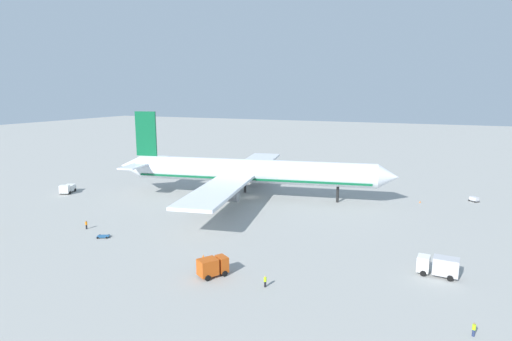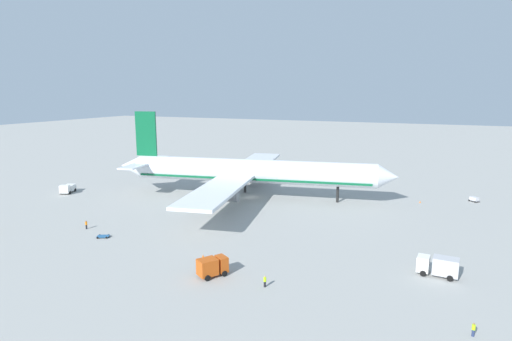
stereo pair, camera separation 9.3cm
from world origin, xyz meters
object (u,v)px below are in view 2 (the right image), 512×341
ground_worker_1 (473,329)px  traffic_cone_3 (264,167)px  airliner (247,171)px  traffic_cone_0 (203,256)px  service_truck_0 (212,266)px  ground_worker_2 (265,281)px  baggage_cart_0 (474,199)px  service_truck_1 (68,188)px  traffic_cone_1 (335,174)px  ground_worker_0 (86,225)px  baggage_cart_1 (103,236)px  service_truck_2 (439,266)px  traffic_cone_2 (420,202)px

ground_worker_1 → traffic_cone_3: bearing=124.9°
airliner → traffic_cone_0: bearing=-75.4°
service_truck_0 → ground_worker_2: 8.79m
baggage_cart_0 → traffic_cone_0: bearing=-126.7°
airliner → service_truck_0: size_ratio=15.06×
service_truck_0 → service_truck_1: size_ratio=0.84×
ground_worker_2 → traffic_cone_1: bearing=96.5°
ground_worker_0 → traffic_cone_1: size_ratio=3.23×
service_truck_0 → traffic_cone_1: size_ratio=9.06×
ground_worker_2 → traffic_cone_0: ground_worker_2 is taller
airliner → service_truck_1: 50.69m
traffic_cone_1 → traffic_cone_0: bearing=-92.7°
baggage_cart_1 → service_truck_0: bearing=-13.6°
service_truck_0 → traffic_cone_0: service_truck_0 is taller
ground_worker_0 → service_truck_2: bearing=3.8°
baggage_cart_0 → traffic_cone_2: baggage_cart_0 is taller
service_truck_2 → traffic_cone_2: service_truck_2 is taller
baggage_cart_1 → service_truck_1: bearing=145.6°
airliner → ground_worker_0: bearing=-116.9°
traffic_cone_1 → service_truck_2: bearing=-65.9°
baggage_cart_0 → traffic_cone_1: (-40.93, 21.53, -0.40)m
traffic_cone_0 → traffic_cone_1: same height
service_truck_2 → traffic_cone_2: (-4.58, 45.26, -1.41)m
service_truck_2 → service_truck_1: bearing=169.7°
baggage_cart_1 → ground_worker_2: size_ratio=1.65×
airliner → traffic_cone_3: 45.37m
service_truck_2 → traffic_cone_0: 37.64m
traffic_cone_2 → traffic_cone_1: bearing=135.0°
service_truck_2 → traffic_cone_0: bearing=-167.6°
airliner → service_truck_0: airliner is taller
ground_worker_0 → ground_worker_1: ground_worker_0 is taller
baggage_cart_0 → airliner: bearing=-161.2°
service_truck_2 → ground_worker_1: size_ratio=3.60×
airliner → ground_worker_2: size_ratio=42.91×
ground_worker_0 → traffic_cone_3: size_ratio=3.23×
ground_worker_2 → traffic_cone_0: size_ratio=3.18×
airliner → service_truck_1: size_ratio=12.64×
baggage_cart_1 → ground_worker_1: size_ratio=1.73×
service_truck_0 → traffic_cone_2: (27.08, 59.13, -1.35)m
airliner → service_truck_1: bearing=-161.7°
ground_worker_1 → ground_worker_2: bearing=175.9°
baggage_cart_0 → baggage_cart_1: baggage_cart_0 is taller
baggage_cart_1 → airliner: bearing=73.2°
service_truck_2 → traffic_cone_1: 80.55m
baggage_cart_0 → traffic_cone_1: 46.25m
traffic_cone_3 → baggage_cart_0: bearing=-19.4°
traffic_cone_1 → traffic_cone_3: 27.63m
baggage_cart_0 → ground_worker_0: size_ratio=1.49×
baggage_cart_1 → traffic_cone_0: (22.89, -0.97, 0.01)m
baggage_cart_1 → traffic_cone_0: 22.91m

